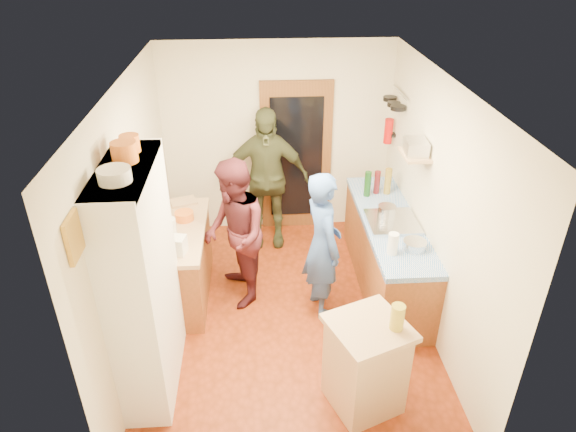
{
  "coord_description": "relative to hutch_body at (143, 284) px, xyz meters",
  "views": [
    {
      "loc": [
        -0.29,
        -4.43,
        3.8
      ],
      "look_at": [
        0.02,
        0.15,
        1.18
      ],
      "focal_mm": 32.0,
      "sensor_mm": 36.0,
      "label": 1
    }
  ],
  "objects": [
    {
      "name": "fire_extinguisher",
      "position": [
        2.71,
        2.5,
        0.4
      ],
      "size": [
        0.11,
        0.11,
        0.32
      ],
      "primitive_type": "cylinder",
      "color": "red",
      "rests_on": "wall_right"
    },
    {
      "name": "wall_front",
      "position": [
        1.3,
        -1.21,
        0.2
      ],
      "size": [
        3.0,
        0.02,
        2.6
      ],
      "primitive_type": "cube",
      "color": "beige",
      "rests_on": "ground"
    },
    {
      "name": "wall_shelf",
      "position": [
        2.67,
        1.25,
        0.6
      ],
      "size": [
        0.26,
        0.42,
        0.03
      ],
      "primitive_type": "cube",
      "color": "tan",
      "rests_on": "wall_right"
    },
    {
      "name": "bottle_a",
      "position": [
        2.35,
        1.89,
        -0.04
      ],
      "size": [
        0.09,
        0.09,
        0.32
      ],
      "primitive_type": "cylinder",
      "rotation": [
        0.0,
        0.0,
        -0.09
      ],
      "color": "#143F14",
      "rests_on": "right_counter_top"
    },
    {
      "name": "orange_bowl",
      "position": [
        0.18,
        1.45,
        -0.15
      ],
      "size": [
        0.25,
        0.25,
        0.1
      ],
      "primitive_type": "cylinder",
      "rotation": [
        0.0,
        0.0,
        0.22
      ],
      "color": "orange",
      "rests_on": "left_counter_top"
    },
    {
      "name": "pan_rail",
      "position": [
        2.76,
        2.33,
        0.95
      ],
      "size": [
        0.02,
        0.65,
        0.02
      ],
      "primitive_type": "cylinder",
      "rotation": [
        1.57,
        0.0,
        0.0
      ],
      "color": "silver",
      "rests_on": "wall_right"
    },
    {
      "name": "person_back",
      "position": [
        1.14,
        2.36,
        -0.15
      ],
      "size": [
        1.13,
        0.51,
        1.89
      ],
      "primitive_type": "imported",
      "rotation": [
        0.0,
        0.0,
        -0.05
      ],
      "color": "#363A22",
      "rests_on": "ground"
    },
    {
      "name": "ext_bracket",
      "position": [
        2.77,
        2.5,
        0.35
      ],
      "size": [
        0.06,
        0.1,
        0.04
      ],
      "primitive_type": "cube",
      "color": "black",
      "rests_on": "wall_right"
    },
    {
      "name": "person_hob",
      "position": [
        1.72,
        0.89,
        -0.26
      ],
      "size": [
        0.54,
        0.69,
        1.68
      ],
      "primitive_type": "imported",
      "rotation": [
        0.0,
        0.0,
        1.83
      ],
      "color": "#33529B",
      "rests_on": "ground"
    },
    {
      "name": "toaster",
      "position": [
        0.15,
        0.78,
        -0.11
      ],
      "size": [
        0.27,
        0.21,
        0.18
      ],
      "primitive_type": "cube",
      "rotation": [
        0.0,
        0.0,
        -0.21
      ],
      "color": "white",
      "rests_on": "left_counter_top"
    },
    {
      "name": "cutting_board",
      "position": [
        1.84,
        -0.42,
        -0.21
      ],
      "size": [
        0.43,
        0.39,
        0.02
      ],
      "primitive_type": "cube",
      "rotation": [
        0.0,
        0.0,
        0.38
      ],
      "color": "white",
      "rests_on": "island_top"
    },
    {
      "name": "picture_frame",
      "position": [
        -0.18,
        -0.75,
        0.95
      ],
      "size": [
        0.03,
        0.25,
        0.3
      ],
      "primitive_type": "cube",
      "color": "gold",
      "rests_on": "wall_left"
    },
    {
      "name": "orange_pot_b",
      "position": [
        0.0,
        0.31,
        1.17
      ],
      "size": [
        0.16,
        0.16,
        0.14
      ],
      "primitive_type": "cylinder",
      "color": "orange",
      "rests_on": "hutch_top_shelf"
    },
    {
      "name": "orange_pot_a",
      "position": [
        0.0,
        0.11,
        1.18
      ],
      "size": [
        0.2,
        0.2,
        0.16
      ],
      "primitive_type": "cylinder",
      "color": "orange",
      "rests_on": "hutch_top_shelf"
    },
    {
      "name": "pan_hang_b",
      "position": [
        2.7,
        2.35,
        0.8
      ],
      "size": [
        0.16,
        0.16,
        0.05
      ],
      "primitive_type": "cylinder",
      "color": "black",
      "rests_on": "pan_rail"
    },
    {
      "name": "floor",
      "position": [
        1.3,
        0.8,
        -1.11
      ],
      "size": [
        3.0,
        4.0,
        0.02
      ],
      "primitive_type": "cube",
      "color": "maroon",
      "rests_on": "ground"
    },
    {
      "name": "hutch_body",
      "position": [
        0.0,
        0.0,
        0.0
      ],
      "size": [
        0.4,
        1.2,
        2.2
      ],
      "primitive_type": "cube",
      "color": "white",
      "rests_on": "ground"
    },
    {
      "name": "island_top",
      "position": [
        1.9,
        -0.44,
        -0.22
      ],
      "size": [
        0.81,
        0.81,
        0.05
      ],
      "primitive_type": "cube",
      "rotation": [
        0.0,
        0.0,
        0.38
      ],
      "color": "tan",
      "rests_on": "island_base"
    },
    {
      "name": "pan_hang_c",
      "position": [
        2.7,
        2.55,
        0.81
      ],
      "size": [
        0.17,
        0.17,
        0.05
      ],
      "primitive_type": "cylinder",
      "color": "black",
      "rests_on": "pan_rail"
    },
    {
      "name": "ceiling",
      "position": [
        1.3,
        0.8,
        1.51
      ],
      "size": [
        3.0,
        4.0,
        0.02
      ],
      "primitive_type": "cube",
      "color": "silver",
      "rests_on": "ground"
    },
    {
      "name": "person_left",
      "position": [
        0.77,
        1.2,
        -0.24
      ],
      "size": [
        0.81,
        0.95,
        1.72
      ],
      "primitive_type": "imported",
      "rotation": [
        0.0,
        0.0,
        -1.36
      ],
      "color": "#44171E",
      "rests_on": "ground"
    },
    {
      "name": "door_frame",
      "position": [
        1.55,
        2.77,
        -0.05
      ],
      "size": [
        0.95,
        0.06,
        2.1
      ],
      "primitive_type": "cube",
      "color": "brown",
      "rests_on": "ground"
    },
    {
      "name": "radio",
      "position": [
        2.67,
        1.25,
        0.69
      ],
      "size": [
        0.24,
        0.32,
        0.15
      ],
      "primitive_type": "cube",
      "rotation": [
        0.0,
        0.0,
        -0.07
      ],
      "color": "silver",
      "rests_on": "wall_shelf"
    },
    {
      "name": "kettle",
      "position": [
        0.05,
        1.11,
        -0.1
      ],
      "size": [
        0.21,
        0.21,
        0.2
      ],
      "primitive_type": "cylinder",
      "rotation": [
        0.0,
        0.0,
        0.24
      ],
      "color": "white",
      "rests_on": "left_counter_top"
    },
    {
      "name": "paper_towel",
      "position": [
        2.35,
        0.61,
        -0.08
      ],
      "size": [
        0.13,
        0.13,
        0.23
      ],
      "primitive_type": "cylinder",
      "rotation": [
        0.0,
        0.0,
        0.26
      ],
      "color": "white",
      "rests_on": "right_counter_top"
    },
    {
      "name": "pot_on_hob",
      "position": [
        2.45,
        1.3,
        -0.09
      ],
      "size": [
        0.2,
        0.2,
        0.13
      ],
      "primitive_type": "cylinder",
      "color": "silver",
      "rests_on": "hob"
    },
    {
      "name": "wall_left",
      "position": [
        -0.21,
        0.8,
        0.2
      ],
      "size": [
        0.02,
        4.0,
        2.6
      ],
      "primitive_type": "cube",
      "color": "beige",
      "rests_on": "ground"
    },
    {
      "name": "door_glass",
      "position": [
        1.55,
        2.74,
        -0.05
      ],
      "size": [
        0.7,
        0.02,
        1.7
      ],
      "primitive_type": "cube",
      "color": "black",
      "rests_on": "door_frame"
    },
    {
      "name": "hutch_top_shelf",
      "position": [
        0.0,
        0.0,
        1.08
      ],
      "size": [
        0.4,
        1.14,
        0.04
      ],
      "primitive_type": "cube",
      "color": "white",
      "rests_on": "hutch_body"
    },
    {
      "name": "island_base",
      "position": [
        1.9,
        -0.44,
        -0.67
      ],
      "size": [
        0.71,
        0.71,
        0.86
      ],
      "primitive_type": "cube",
      "rotation": [
        0.0,
        0.0,
        0.38
      ],
      "color": "tan",
      "rests_on": "ground"
    },
    {
      "name": "right_counter_base",
      "position": [
        2.5,
        1.3,
        -0.68
      ],
      "size": [
        0.6,
        2.2,
        0.84
      ],
      "primitive_type": "cube",
      "color": "brown",
      "rests_on": "ground"
    },
    {
      "name": "right_counter_top",
      "position": [
        2.5,
        1.3,
        -0.23
      ],
      "size": [
        0.62,
        2.22,
        0.06
      ],
      "primitive_type": "cube",
      "color": "#094AB5",
      "rests_on": "right_counter_base"
    },
    {
      "name": "plate_stack",
      "position": [
        0.0,
        -0.25,
        1.15
      ],
      "size": [
        0.24,
        0.24,
        0.1
      ],
      "primitive_type": "cylinder",
      "color": "white",
      "rests_on": "hutch_top_shelf"
    },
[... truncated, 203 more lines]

